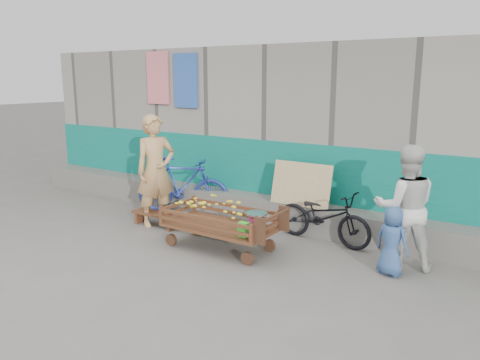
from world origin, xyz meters
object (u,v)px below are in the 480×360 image
Objects in this scene: bench at (156,216)px; woman at (405,207)px; banana_cart at (217,215)px; child at (392,241)px; vendor_man at (156,171)px; bicycle_blue at (182,185)px; bicycle_dark at (324,217)px.

woman reaches higher than bench.
child is at bearing 10.55° from banana_cart.
bench is at bearing -124.30° from vendor_man.
vendor_man is at bearing -19.40° from woman.
banana_cart is 1.94× the size of bench.
banana_cart is 2.43m from child.
vendor_man is 3.99m from woman.
child is 4.06m from bicycle_blue.
bicycle_blue is (-4.05, 0.37, -0.29)m from woman.
bicycle_blue is at bearing 145.00° from banana_cart.
vendor_man is at bearing 15.75° from child.
vendor_man is 3.95m from child.
banana_cart reaches higher than bench.
bicycle_dark is at bearing -39.63° from woman.
child reaches higher than bench.
banana_cart is at bearing 138.16° from bicycle_dark.
bicycle_dark reaches higher than banana_cart.
banana_cart is 1.98× the size of child.
child is at bearing -65.04° from vendor_man.
woman is (2.44, 0.76, 0.31)m from banana_cart.
bicycle_dark is at bearing 42.49° from banana_cart.
child is 0.51× the size of bicycle_blue.
vendor_man reaches higher than bicycle_dark.
bicycle_dark is (-1.20, 0.64, -0.04)m from child.
bicycle_dark is (2.72, 0.72, -0.53)m from vendor_man.
woman is at bearing -117.14° from bicycle_blue.
child reaches higher than banana_cart.
banana_cart is 1.63m from vendor_man.
vendor_man reaches higher than child.
banana_cart is 1.55m from bench.
vendor_man is 2.87m from bicycle_dark.
woman is 1.36m from bicycle_dark.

